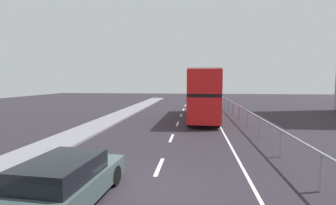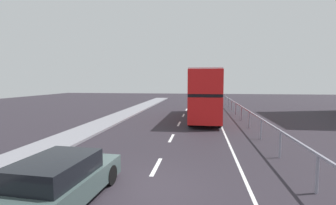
# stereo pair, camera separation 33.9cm
# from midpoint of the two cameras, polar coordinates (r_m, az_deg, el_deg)

# --- Properties ---
(ground_plane) EXTENTS (74.56, 120.00, 0.10)m
(ground_plane) POSITION_cam_midpoint_polar(r_m,az_deg,el_deg) (8.34, -5.32, -19.38)
(ground_plane) COLOR #2A252D
(lane_paint_markings) EXTENTS (3.41, 46.00, 0.01)m
(lane_paint_markings) POSITION_cam_midpoint_polar(r_m,az_deg,el_deg) (16.06, 8.32, -7.25)
(lane_paint_markings) COLOR silver
(lane_paint_markings) RESTS_ON ground
(bridge_side_railing) EXTENTS (0.10, 42.00, 1.24)m
(bridge_side_railing) POSITION_cam_midpoint_polar(r_m,az_deg,el_deg) (17.00, 18.78, -3.40)
(bridge_side_railing) COLOR gray
(bridge_side_railing) RESTS_ON ground
(double_decker_bus_red) EXTENTS (2.59, 11.22, 4.33)m
(double_decker_bus_red) POSITION_cam_midpoint_polar(r_m,az_deg,el_deg) (22.38, 7.70, 2.19)
(double_decker_bus_red) COLOR red
(double_decker_bus_red) RESTS_ON ground
(hatchback_car_near) EXTENTS (2.07, 4.33, 1.34)m
(hatchback_car_near) POSITION_cam_midpoint_polar(r_m,az_deg,el_deg) (7.59, -24.14, -16.63)
(hatchback_car_near) COLOR #415352
(hatchback_car_near) RESTS_ON ground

